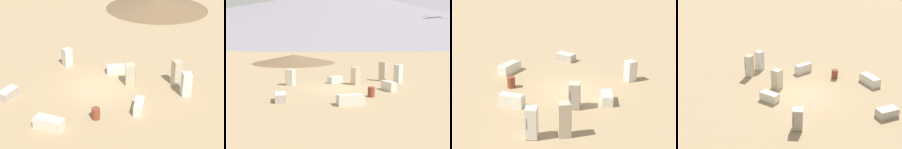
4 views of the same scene
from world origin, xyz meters
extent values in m
plane|color=#9E8460|center=(0.00, 0.00, 0.00)|extent=(1000.00, 1000.00, 0.00)
cube|color=beige|center=(-1.97, 4.15, 0.72)|extent=(0.88, 0.87, 1.44)
cube|color=gray|center=(-2.13, 4.44, 0.72)|extent=(0.57, 0.34, 1.38)
cylinder|color=#2D2D2D|center=(-1.95, 4.58, 0.79)|extent=(0.02, 0.02, 0.50)
cube|color=#B2A88E|center=(5.87, -0.14, 0.94)|extent=(0.70, 0.72, 1.88)
cube|color=#BCB7AD|center=(5.80, 0.17, 0.94)|extent=(0.55, 0.16, 1.80)
cylinder|color=#2D2D2D|center=(5.99, 0.25, 1.03)|extent=(0.02, 0.02, 0.66)
cube|color=silver|center=(6.09, -1.76, 0.85)|extent=(0.61, 0.62, 1.71)
cube|color=beige|center=(6.41, -1.77, 0.85)|extent=(0.05, 0.58, 1.64)
cylinder|color=#2D2D2D|center=(6.43, -1.98, 0.94)|extent=(0.02, 0.02, 0.60)
cube|color=#A89E93|center=(-6.10, -0.52, 0.28)|extent=(1.43, 1.64, 0.56)
cube|color=beige|center=(-6.10, -0.52, 0.58)|extent=(1.38, 1.58, 0.04)
cube|color=beige|center=(1.75, 2.30, 0.30)|extent=(1.41, 0.69, 0.60)
cube|color=#BCB7AD|center=(1.75, 2.30, 0.62)|extent=(1.35, 0.66, 0.04)
cube|color=#B2A88E|center=(2.53, 0.34, 0.79)|extent=(0.71, 0.71, 1.58)
cube|color=gray|center=(2.88, 0.32, 0.79)|extent=(0.09, 0.64, 1.52)
cylinder|color=#2D2D2D|center=(2.89, 0.08, 0.87)|extent=(0.02, 0.02, 0.55)
cube|color=beige|center=(2.49, -3.42, 0.36)|extent=(1.00, 1.62, 0.73)
cube|color=beige|center=(2.49, -3.42, 0.75)|extent=(0.96, 1.56, 0.04)
cube|color=beige|center=(-3.23, -4.61, 0.33)|extent=(1.96, 1.54, 0.66)
cube|color=#BCB7AD|center=(-3.23, -4.61, 0.68)|extent=(1.88, 1.48, 0.04)
cylinder|color=brown|center=(-0.35, -3.96, 0.38)|extent=(0.53, 0.53, 0.75)
camera|label=1|loc=(-1.77, -23.65, 13.00)|focal=60.00mm
camera|label=2|loc=(-17.89, -18.85, 5.12)|focal=50.00mm
camera|label=3|loc=(22.65, 0.61, 9.86)|focal=60.00mm
camera|label=4|loc=(-11.07, 17.99, 11.33)|focal=50.00mm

